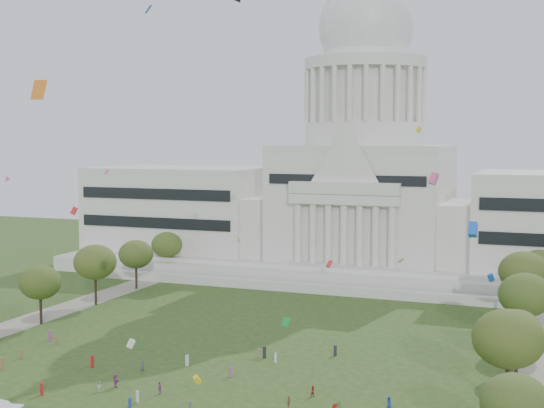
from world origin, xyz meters
name	(u,v)px	position (x,y,z in m)	size (l,w,h in m)	color
capitol	(364,190)	(0.00, 113.59, 22.30)	(160.00, 64.50, 91.30)	silver
path_left	(11,327)	(-48.00, 30.00, 0.02)	(8.00, 160.00, 0.04)	gray
path_right	(540,385)	(48.00, 30.00, 0.02)	(8.00, 160.00, 0.04)	gray
row_tree_r_1	(515,403)	(46.22, -1.75, 7.66)	(7.58, 7.58, 10.78)	black
row_tree_r_2	(508,339)	(44.17, 17.44, 9.66)	(9.55, 9.55, 13.58)	black
row_tree_l_3	(40,282)	(-44.09, 33.92, 8.21)	(8.12, 8.12, 11.55)	black
row_tree_r_3	(517,328)	(44.40, 34.48, 7.08)	(7.01, 7.01, 9.98)	black
row_tree_l_4	(95,262)	(-44.08, 52.42, 9.39)	(9.29, 9.29, 13.21)	black
row_tree_r_4	(525,295)	(44.76, 50.04, 9.29)	(9.19, 9.19, 13.06)	black
row_tree_l_5	(136,254)	(-45.22, 71.01, 8.42)	(8.33, 8.33, 11.85)	black
row_tree_r_5	(524,272)	(43.49, 70.19, 9.93)	(9.82, 9.82, 13.96)	black
row_tree_l_6	(167,245)	(-46.87, 89.14, 8.27)	(8.19, 8.19, 11.64)	black
row_tree_r_6	(540,266)	(45.96, 88.13, 8.51)	(8.42, 8.42, 11.97)	black
person_0	(389,402)	(29.40, 12.62, 0.79)	(0.77, 0.50, 1.57)	navy
person_2	(313,391)	(18.56, 13.12, 0.80)	(0.78, 0.48, 1.60)	#B21E1E
person_4	(160,388)	(-1.99, 6.23, 0.91)	(1.07, 0.58, 1.82)	#994C8C
person_5	(116,380)	(-9.46, 6.59, 1.02)	(1.89, 0.75, 2.03)	#994C8C
person_8	(99,387)	(-10.60, 4.13, 0.74)	(0.72, 0.45, 1.49)	silver
person_10	(289,403)	(17.03, 7.26, 0.89)	(1.04, 0.57, 1.78)	olive
distant_crowd	(124,366)	(-12.50, 13.62, 0.86)	(66.22, 38.34, 1.95)	navy
kite_swarm	(202,195)	(2.73, 10.45, 28.10)	(91.77, 103.94, 65.09)	yellow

